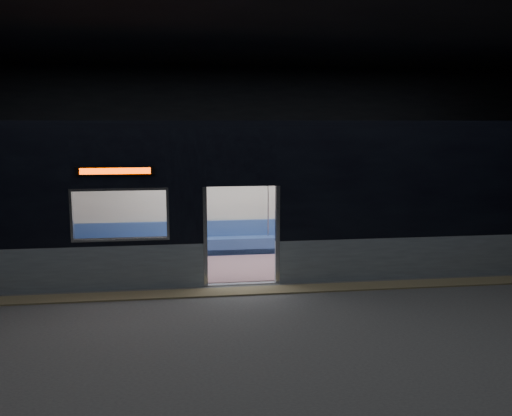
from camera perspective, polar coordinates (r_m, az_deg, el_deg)
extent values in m
cube|color=#47494C|center=(10.32, -0.87, -9.78)|extent=(24.00, 14.00, 0.01)
cube|color=black|center=(9.90, -0.94, 18.68)|extent=(24.00, 14.00, 0.04)
cube|color=black|center=(16.73, -3.72, 6.22)|extent=(24.00, 0.04, 5.00)
cube|color=black|center=(3.06, 14.76, -6.95)|extent=(24.00, 0.04, 5.00)
cube|color=#8C7F59|center=(10.83, -1.21, -8.74)|extent=(22.80, 0.50, 0.03)
cube|color=#93A4B0|center=(12.64, 20.98, -4.69)|extent=(8.30, 0.12, 0.90)
cube|color=black|center=(12.38, 21.40, 2.52)|extent=(8.30, 0.12, 2.30)
cube|color=black|center=(10.84, -1.56, 5.35)|extent=(1.40, 0.12, 1.15)
cube|color=#B7BABC|center=(11.01, -5.37, -3.04)|extent=(0.08, 0.14, 2.05)
cube|color=#B7BABC|center=(11.16, 2.26, -2.84)|extent=(0.08, 0.14, 2.05)
cube|color=black|center=(10.79, -14.58, 3.80)|extent=(1.50, 0.04, 0.18)
cube|color=#ED3600|center=(10.79, -14.59, 3.80)|extent=(1.34, 0.03, 0.12)
cube|color=#BAB8AA|center=(13.79, -2.81, 1.87)|extent=(18.00, 0.12, 3.20)
cube|color=black|center=(12.25, -2.30, 8.82)|extent=(18.00, 3.00, 0.15)
cube|color=gray|center=(12.69, -2.21, -6.04)|extent=(17.76, 2.76, 0.04)
cube|color=#BAB8AA|center=(12.29, -2.27, 4.50)|extent=(17.76, 2.76, 0.10)
cube|color=#314F8F|center=(13.71, -2.66, -3.92)|extent=(11.00, 0.48, 0.41)
cube|color=#314F8F|center=(13.82, -2.74, -2.11)|extent=(11.00, 0.10, 0.40)
cube|color=#795861|center=(11.72, -18.07, -6.63)|extent=(4.40, 0.48, 0.41)
cube|color=#795861|center=(12.35, 13.79, -5.65)|extent=(4.40, 0.48, 0.41)
cylinder|color=silver|center=(11.27, -6.51, -2.02)|extent=(0.04, 0.04, 2.26)
cylinder|color=silver|center=(13.50, -6.71, -0.18)|extent=(0.04, 0.04, 2.26)
cylinder|color=silver|center=(11.47, 3.03, -1.79)|extent=(0.04, 0.04, 2.26)
cylinder|color=silver|center=(13.66, 1.28, -0.02)|extent=(0.04, 0.04, 2.26)
cylinder|color=silver|center=(13.39, -2.70, 3.16)|extent=(11.00, 0.03, 0.03)
cube|color=black|center=(14.43, 14.43, -2.40)|extent=(0.16, 0.45, 0.15)
cube|color=black|center=(14.51, 15.17, -2.37)|extent=(0.16, 0.45, 0.15)
cylinder|color=black|center=(14.30, 14.69, -3.63)|extent=(0.11, 0.11, 0.43)
cylinder|color=black|center=(14.38, 15.44, -3.60)|extent=(0.11, 0.11, 0.43)
cube|color=#D1687F|center=(14.64, 14.52, -2.17)|extent=(0.39, 0.21, 0.19)
cylinder|color=#D1687F|center=(14.60, 14.53, -0.85)|extent=(0.43, 0.43, 0.50)
sphere|color=tan|center=(14.53, 14.62, 0.52)|extent=(0.20, 0.20, 0.20)
sphere|color=black|center=(14.56, 14.57, 0.69)|extent=(0.21, 0.21, 0.21)
cube|color=black|center=(14.39, 15.01, -1.89)|extent=(0.32, 0.30, 0.13)
cube|color=white|center=(14.13, 7.03, 1.59)|extent=(1.09, 0.03, 0.71)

